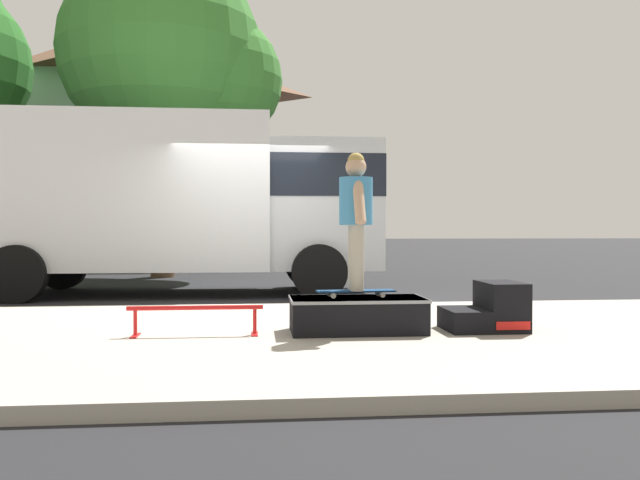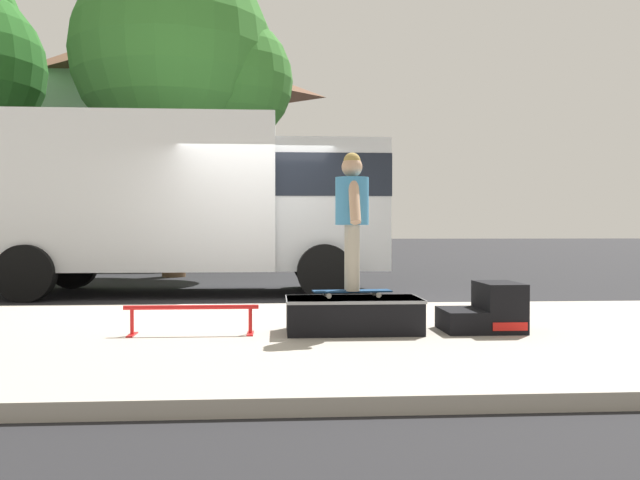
# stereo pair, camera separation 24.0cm
# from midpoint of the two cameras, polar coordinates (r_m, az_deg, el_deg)

# --- Properties ---
(ground_plane) EXTENTS (140.00, 140.00, 0.00)m
(ground_plane) POSITION_cam_midpoint_polar(r_m,az_deg,el_deg) (9.44, -5.04, -5.98)
(ground_plane) COLOR black
(sidewalk_slab) EXTENTS (50.00, 5.00, 0.12)m
(sidewalk_slab) POSITION_cam_midpoint_polar(r_m,az_deg,el_deg) (6.46, -5.60, -8.65)
(sidewalk_slab) COLOR #A8A093
(sidewalk_slab) RESTS_ON ground
(skate_box) EXTENTS (1.33, 0.67, 0.34)m
(skate_box) POSITION_cam_midpoint_polar(r_m,az_deg,el_deg) (6.44, 4.01, -6.48)
(skate_box) COLOR black
(skate_box) RESTS_ON sidewalk_slab
(kicker_ramp) EXTENTS (0.77, 0.62, 0.49)m
(kicker_ramp) POSITION_cam_midpoint_polar(r_m,az_deg,el_deg) (6.76, 15.52, -6.02)
(kicker_ramp) COLOR black
(kicker_ramp) RESTS_ON sidewalk_slab
(grind_rail) EXTENTS (1.29, 0.28, 0.29)m
(grind_rail) POSITION_cam_midpoint_polar(r_m,az_deg,el_deg) (6.37, -10.18, -6.34)
(grind_rail) COLOR red
(grind_rail) RESTS_ON sidewalk_slab
(skateboard) EXTENTS (0.80, 0.27, 0.07)m
(skateboard) POSITION_cam_midpoint_polar(r_m,az_deg,el_deg) (6.47, 3.89, -4.55)
(skateboard) COLOR navy
(skateboard) RESTS_ON skate_box
(skater_kid) EXTENTS (0.33, 0.70, 1.37)m
(skater_kid) POSITION_cam_midpoint_polar(r_m,az_deg,el_deg) (6.44, 3.90, 2.71)
(skater_kid) COLOR #B7AD99
(skater_kid) RESTS_ON skateboard
(box_truck) EXTENTS (6.91, 2.63, 3.05)m
(box_truck) POSITION_cam_midpoint_polar(r_m,az_deg,el_deg) (11.67, -10.90, 3.69)
(box_truck) COLOR white
(box_truck) RESTS_ON ground
(street_tree_neighbour) EXTENTS (5.24, 4.77, 7.69)m
(street_tree_neighbour) POSITION_cam_midpoint_polar(r_m,az_deg,el_deg) (16.34, -11.37, 15.14)
(street_tree_neighbour) COLOR brown
(street_tree_neighbour) RESTS_ON ground
(house_behind) EXTENTS (9.54, 8.22, 8.40)m
(house_behind) POSITION_cam_midpoint_polar(r_m,az_deg,el_deg) (24.40, -15.29, 8.21)
(house_behind) COLOR silver
(house_behind) RESTS_ON ground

